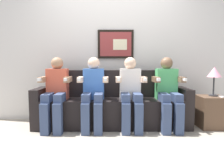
{
  "coord_description": "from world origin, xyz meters",
  "views": [
    {
      "loc": [
        -0.02,
        -3.06,
        1.01
      ],
      "look_at": [
        0.0,
        0.15,
        0.7
      ],
      "focal_mm": 33.97,
      "sensor_mm": 36.0,
      "label": 1
    }
  ],
  "objects_px": {
    "person_right_center": "(131,90)",
    "person_rightmost": "(168,90)",
    "table_lamp": "(214,73)",
    "person_leftmost": "(56,90)",
    "couch": "(112,107)",
    "spare_remote_on_table": "(221,97)",
    "person_left_center": "(93,90)",
    "side_table_right": "(211,112)"
  },
  "relations": [
    {
      "from": "person_right_center",
      "to": "table_lamp",
      "type": "distance_m",
      "value": 1.34
    },
    {
      "from": "side_table_right",
      "to": "spare_remote_on_table",
      "type": "bearing_deg",
      "value": -50.09
    },
    {
      "from": "person_left_center",
      "to": "person_right_center",
      "type": "height_order",
      "value": "same"
    },
    {
      "from": "person_left_center",
      "to": "person_right_center",
      "type": "xyz_separation_m",
      "value": [
        0.57,
        0.0,
        0.0
      ]
    },
    {
      "from": "couch",
      "to": "spare_remote_on_table",
      "type": "xyz_separation_m",
      "value": [
        1.66,
        -0.22,
        0.2
      ]
    },
    {
      "from": "person_right_center",
      "to": "side_table_right",
      "type": "xyz_separation_m",
      "value": [
        1.28,
        0.06,
        -0.36
      ]
    },
    {
      "from": "person_left_center",
      "to": "spare_remote_on_table",
      "type": "height_order",
      "value": "person_left_center"
    },
    {
      "from": "person_leftmost",
      "to": "person_rightmost",
      "type": "distance_m",
      "value": 1.72
    },
    {
      "from": "person_right_center",
      "to": "side_table_right",
      "type": "distance_m",
      "value": 1.33
    },
    {
      "from": "table_lamp",
      "to": "spare_remote_on_table",
      "type": "distance_m",
      "value": 0.38
    },
    {
      "from": "side_table_right",
      "to": "table_lamp",
      "type": "xyz_separation_m",
      "value": [
        0.03,
        0.02,
        0.61
      ]
    },
    {
      "from": "couch",
      "to": "person_leftmost",
      "type": "distance_m",
      "value": 0.93
    },
    {
      "from": "person_left_center",
      "to": "table_lamp",
      "type": "relative_size",
      "value": 2.41
    },
    {
      "from": "person_left_center",
      "to": "table_lamp",
      "type": "bearing_deg",
      "value": 2.49
    },
    {
      "from": "person_leftmost",
      "to": "couch",
      "type": "bearing_deg",
      "value": 11.09
    },
    {
      "from": "table_lamp",
      "to": "person_leftmost",
      "type": "bearing_deg",
      "value": -178.09
    },
    {
      "from": "table_lamp",
      "to": "couch",
      "type": "bearing_deg",
      "value": 176.9
    },
    {
      "from": "side_table_right",
      "to": "table_lamp",
      "type": "height_order",
      "value": "table_lamp"
    },
    {
      "from": "person_right_center",
      "to": "table_lamp",
      "type": "bearing_deg",
      "value": 3.57
    },
    {
      "from": "side_table_right",
      "to": "table_lamp",
      "type": "bearing_deg",
      "value": 34.52
    },
    {
      "from": "table_lamp",
      "to": "side_table_right",
      "type": "bearing_deg",
      "value": -145.48
    },
    {
      "from": "person_left_center",
      "to": "spare_remote_on_table",
      "type": "xyz_separation_m",
      "value": [
        1.95,
        -0.05,
        -0.1
      ]
    },
    {
      "from": "couch",
      "to": "table_lamp",
      "type": "bearing_deg",
      "value": -3.1
    },
    {
      "from": "person_right_center",
      "to": "spare_remote_on_table",
      "type": "distance_m",
      "value": 1.38
    },
    {
      "from": "person_leftmost",
      "to": "person_right_center",
      "type": "xyz_separation_m",
      "value": [
        1.15,
        0.0,
        0.0
      ]
    },
    {
      "from": "couch",
      "to": "side_table_right",
      "type": "height_order",
      "value": "couch"
    },
    {
      "from": "person_right_center",
      "to": "person_rightmost",
      "type": "distance_m",
      "value": 0.57
    },
    {
      "from": "person_leftmost",
      "to": "table_lamp",
      "type": "xyz_separation_m",
      "value": [
        2.46,
        0.08,
        0.25
      ]
    },
    {
      "from": "table_lamp",
      "to": "person_right_center",
      "type": "bearing_deg",
      "value": -176.43
    },
    {
      "from": "person_left_center",
      "to": "side_table_right",
      "type": "relative_size",
      "value": 2.22
    },
    {
      "from": "side_table_right",
      "to": "spare_remote_on_table",
      "type": "height_order",
      "value": "spare_remote_on_table"
    },
    {
      "from": "person_leftmost",
      "to": "spare_remote_on_table",
      "type": "distance_m",
      "value": 2.53
    },
    {
      "from": "couch",
      "to": "person_leftmost",
      "type": "relative_size",
      "value": 2.2
    },
    {
      "from": "person_leftmost",
      "to": "side_table_right",
      "type": "height_order",
      "value": "person_leftmost"
    },
    {
      "from": "side_table_right",
      "to": "table_lamp",
      "type": "relative_size",
      "value": 1.09
    },
    {
      "from": "couch",
      "to": "table_lamp",
      "type": "xyz_separation_m",
      "value": [
        1.6,
        -0.09,
        0.55
      ]
    },
    {
      "from": "person_left_center",
      "to": "side_table_right",
      "type": "xyz_separation_m",
      "value": [
        1.86,
        0.06,
        -0.36
      ]
    },
    {
      "from": "couch",
      "to": "person_right_center",
      "type": "height_order",
      "value": "person_right_center"
    },
    {
      "from": "couch",
      "to": "side_table_right",
      "type": "distance_m",
      "value": 1.58
    },
    {
      "from": "couch",
      "to": "person_left_center",
      "type": "distance_m",
      "value": 0.44
    },
    {
      "from": "spare_remote_on_table",
      "to": "person_right_center",
      "type": "bearing_deg",
      "value": 178.02
    },
    {
      "from": "side_table_right",
      "to": "person_rightmost",
      "type": "bearing_deg",
      "value": -175.05
    }
  ]
}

